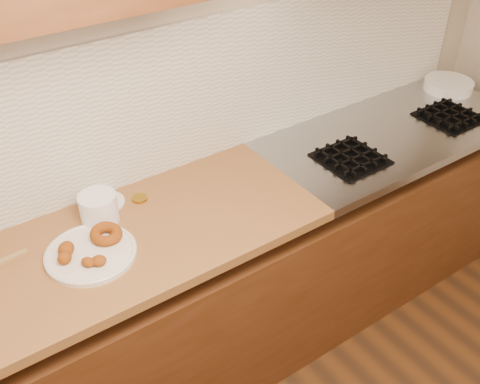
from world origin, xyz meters
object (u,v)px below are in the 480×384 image
Objects in this scene: donut_plate at (91,254)px; plastic_tub at (99,208)px; plate_stack at (448,85)px; ring_donut at (106,234)px.

plastic_tub is at bearing 56.70° from donut_plate.
plastic_tub is 0.55× the size of plate_stack.
ring_donut is 0.45× the size of plate_stack.
plate_stack is at bearing 4.06° from donut_plate.
plastic_tub reaches higher than ring_donut.
ring_donut is (0.07, 0.03, 0.03)m from donut_plate.
donut_plate is 0.09m from ring_donut.
donut_plate is 2.25× the size of plastic_tub.
plate_stack is (2.04, 0.14, 0.02)m from donut_plate.
plastic_tub reaches higher than plate_stack.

